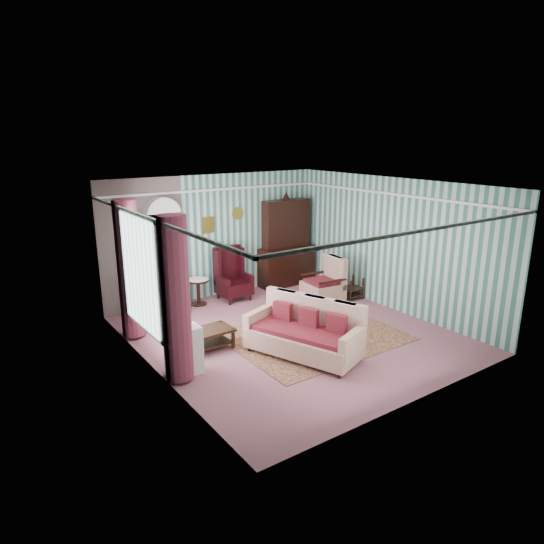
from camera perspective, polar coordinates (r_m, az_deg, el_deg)
floor at (r=9.57m, az=2.26°, el=-7.35°), size 6.00×6.00×0.00m
room_shell at (r=8.76m, az=-1.52°, el=4.25°), size 5.53×6.02×2.91m
bookcase at (r=10.94m, az=-12.42°, el=1.47°), size 0.80×0.28×2.24m
dresser_hutch at (r=12.39m, az=1.79°, el=3.78°), size 1.50×0.56×2.36m
wingback_left at (r=10.64m, az=-12.70°, el=-1.73°), size 0.76×0.80×1.25m
wingback_right at (r=11.37m, az=-4.53°, el=-0.25°), size 0.76×0.80×1.25m
seated_woman at (r=10.65m, az=-12.68°, el=-1.91°), size 0.44×0.40×1.18m
round_side_table at (r=11.21m, az=-8.64°, el=-2.36°), size 0.50×0.50×0.60m
nest_table at (r=11.64m, az=9.36°, el=-1.86°), size 0.45×0.38×0.54m
plant_stand at (r=8.05m, az=-10.33°, el=-9.14°), size 0.55×0.35×0.80m
rug at (r=9.52m, az=4.81°, el=-7.47°), size 3.20×2.60×0.01m
sofa at (r=8.49m, az=3.71°, el=-6.45°), size 1.62×2.24×1.10m
floral_armchair at (r=11.25m, az=6.01°, el=-1.26°), size 0.95×0.96×0.95m
coffee_table at (r=8.92m, az=-7.49°, el=-7.91°), size 0.90×0.58×0.39m
potted_plant_a at (r=7.66m, az=-10.65°, el=-5.40°), size 0.52×0.49×0.46m
potted_plant_b at (r=7.95m, az=-10.65°, el=-4.47°), size 0.32×0.29×0.49m
potted_plant_c at (r=7.84m, az=-11.47°, el=-5.23°), size 0.28×0.28×0.38m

